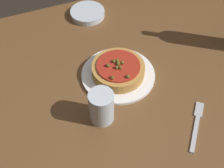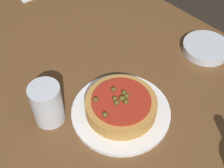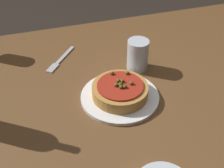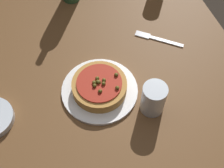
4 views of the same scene
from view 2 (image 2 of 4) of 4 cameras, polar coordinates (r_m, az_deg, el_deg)
The scene contains 5 objects.
dining_table at distance 0.95m, azimuth -4.44°, elevation -5.41°, with size 1.57×1.06×0.77m.
dinner_plate at distance 0.85m, azimuth 1.63°, elevation -5.10°, with size 0.27×0.27×0.01m.
pizza at distance 0.82m, azimuth 1.66°, elevation -3.92°, with size 0.19×0.19×0.06m.
water_cup at distance 0.81m, azimuth -11.78°, elevation -3.58°, with size 0.08×0.08×0.12m.
side_bowl at distance 1.05m, azimuth 16.81°, elevation 6.35°, with size 0.15×0.15×0.03m.
Camera 2 is at (0.45, -0.33, 1.46)m, focal length 50.00 mm.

